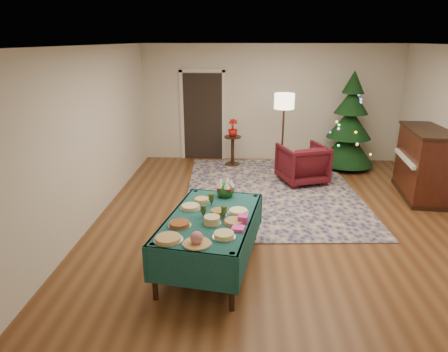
{
  "coord_description": "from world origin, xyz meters",
  "views": [
    {
      "loc": [
        -0.61,
        -5.95,
        2.78
      ],
      "look_at": [
        -0.89,
        -0.43,
        0.89
      ],
      "focal_mm": 32.0,
      "sensor_mm": 36.0,
      "label": 1
    }
  ],
  "objects_px": {
    "floor_lamp": "(284,106)",
    "christmas_tree": "(349,125)",
    "piano": "(423,164)",
    "potted_plant": "(233,132)",
    "gift_box": "(243,219)",
    "armchair": "(302,162)",
    "buffet_table": "(211,227)",
    "side_table": "(233,151)"
  },
  "relations": [
    {
      "from": "floor_lamp",
      "to": "christmas_tree",
      "type": "distance_m",
      "value": 1.66
    },
    {
      "from": "piano",
      "to": "potted_plant",
      "type": "bearing_deg",
      "value": 153.66
    },
    {
      "from": "gift_box",
      "to": "armchair",
      "type": "xyz_separation_m",
      "value": [
        1.18,
        3.44,
        -0.31
      ]
    },
    {
      "from": "buffet_table",
      "to": "gift_box",
      "type": "height_order",
      "value": "gift_box"
    },
    {
      "from": "gift_box",
      "to": "armchair",
      "type": "bearing_deg",
      "value": 70.99
    },
    {
      "from": "piano",
      "to": "armchair",
      "type": "bearing_deg",
      "value": 162.74
    },
    {
      "from": "armchair",
      "to": "potted_plant",
      "type": "bearing_deg",
      "value": -56.48
    },
    {
      "from": "armchair",
      "to": "christmas_tree",
      "type": "xyz_separation_m",
      "value": [
        1.14,
        1.06,
        0.54
      ]
    },
    {
      "from": "gift_box",
      "to": "armchair",
      "type": "relative_size",
      "value": 0.13
    },
    {
      "from": "piano",
      "to": "christmas_tree",
      "type": "bearing_deg",
      "value": 118.99
    },
    {
      "from": "armchair",
      "to": "potted_plant",
      "type": "height_order",
      "value": "potted_plant"
    },
    {
      "from": "floor_lamp",
      "to": "piano",
      "type": "bearing_deg",
      "value": -26.7
    },
    {
      "from": "buffet_table",
      "to": "floor_lamp",
      "type": "height_order",
      "value": "floor_lamp"
    },
    {
      "from": "buffet_table",
      "to": "armchair",
      "type": "xyz_separation_m",
      "value": [
        1.58,
        3.29,
        -0.12
      ]
    },
    {
      "from": "side_table",
      "to": "piano",
      "type": "relative_size",
      "value": 0.45
    },
    {
      "from": "christmas_tree",
      "to": "buffet_table",
      "type": "bearing_deg",
      "value": -122.09
    },
    {
      "from": "gift_box",
      "to": "potted_plant",
      "type": "distance_m",
      "value": 4.54
    },
    {
      "from": "buffet_table",
      "to": "christmas_tree",
      "type": "bearing_deg",
      "value": 57.91
    },
    {
      "from": "buffet_table",
      "to": "gift_box",
      "type": "relative_size",
      "value": 17.43
    },
    {
      "from": "gift_box",
      "to": "christmas_tree",
      "type": "bearing_deg",
      "value": 62.65
    },
    {
      "from": "gift_box",
      "to": "potted_plant",
      "type": "xyz_separation_m",
      "value": [
        -0.26,
        4.54,
        0.05
      ]
    },
    {
      "from": "side_table",
      "to": "christmas_tree",
      "type": "bearing_deg",
      "value": -0.85
    },
    {
      "from": "gift_box",
      "to": "side_table",
      "type": "relative_size",
      "value": 0.16
    },
    {
      "from": "gift_box",
      "to": "christmas_tree",
      "type": "height_order",
      "value": "christmas_tree"
    },
    {
      "from": "christmas_tree",
      "to": "piano",
      "type": "bearing_deg",
      "value": -61.01
    },
    {
      "from": "armchair",
      "to": "gift_box",
      "type": "bearing_deg",
      "value": 51.83
    },
    {
      "from": "side_table",
      "to": "potted_plant",
      "type": "relative_size",
      "value": 1.76
    },
    {
      "from": "buffet_table",
      "to": "potted_plant",
      "type": "xyz_separation_m",
      "value": [
        0.14,
        4.39,
        0.24
      ]
    },
    {
      "from": "buffet_table",
      "to": "piano",
      "type": "xyz_separation_m",
      "value": [
        3.68,
        2.64,
        0.06
      ]
    },
    {
      "from": "gift_box",
      "to": "floor_lamp",
      "type": "height_order",
      "value": "floor_lamp"
    },
    {
      "from": "floor_lamp",
      "to": "side_table",
      "type": "relative_size",
      "value": 2.51
    },
    {
      "from": "buffet_table",
      "to": "armchair",
      "type": "relative_size",
      "value": 2.23
    },
    {
      "from": "floor_lamp",
      "to": "piano",
      "type": "relative_size",
      "value": 1.12
    },
    {
      "from": "side_table",
      "to": "piano",
      "type": "height_order",
      "value": "piano"
    },
    {
      "from": "armchair",
      "to": "potted_plant",
      "type": "distance_m",
      "value": 1.85
    },
    {
      "from": "armchair",
      "to": "piano",
      "type": "xyz_separation_m",
      "value": [
        2.09,
        -0.65,
        0.19
      ]
    },
    {
      "from": "potted_plant",
      "to": "armchair",
      "type": "bearing_deg",
      "value": -37.32
    },
    {
      "from": "buffet_table",
      "to": "armchair",
      "type": "bearing_deg",
      "value": 64.27
    },
    {
      "from": "side_table",
      "to": "piano",
      "type": "bearing_deg",
      "value": -26.34
    },
    {
      "from": "side_table",
      "to": "christmas_tree",
      "type": "relative_size",
      "value": 0.32
    },
    {
      "from": "floor_lamp",
      "to": "potted_plant",
      "type": "distance_m",
      "value": 1.37
    },
    {
      "from": "gift_box",
      "to": "christmas_tree",
      "type": "xyz_separation_m",
      "value": [
        2.33,
        4.5,
        0.23
      ]
    }
  ]
}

